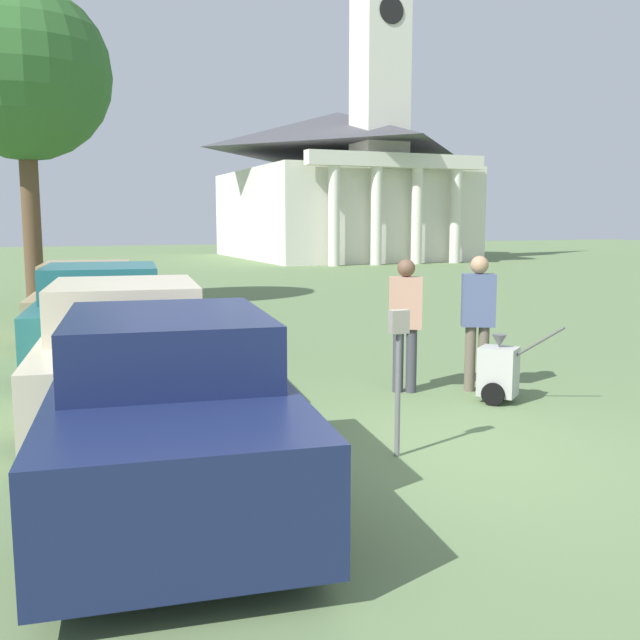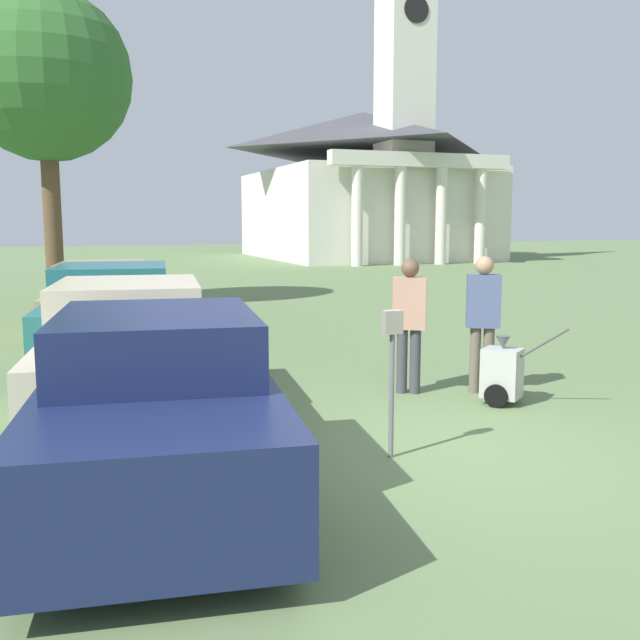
% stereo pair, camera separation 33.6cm
% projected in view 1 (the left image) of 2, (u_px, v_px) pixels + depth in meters
% --- Properties ---
extents(ground_plane, '(120.00, 120.00, 0.00)m').
position_uv_depth(ground_plane, '(438.00, 453.00, 6.85)').
color(ground_plane, '#607A4C').
extents(parked_car_navy, '(2.33, 4.87, 1.49)m').
position_uv_depth(parked_car_navy, '(169.00, 404.00, 5.97)').
color(parked_car_navy, '#19234C').
rests_on(parked_car_navy, ground_plane).
extents(parked_car_cream, '(2.44, 5.11, 1.50)m').
position_uv_depth(parked_car_cream, '(126.00, 348.00, 8.60)').
color(parked_car_cream, beige).
rests_on(parked_car_cream, ground_plane).
extents(parked_car_teal, '(2.50, 5.18, 1.52)m').
position_uv_depth(parked_car_teal, '(103.00, 316.00, 11.42)').
color(parked_car_teal, '#23666B').
rests_on(parked_car_teal, ground_plane).
extents(parked_car_tan, '(2.48, 5.37, 1.40)m').
position_uv_depth(parked_car_tan, '(88.00, 299.00, 14.29)').
color(parked_car_tan, tan).
rests_on(parked_car_tan, ground_plane).
extents(parking_meter, '(0.18, 0.09, 1.40)m').
position_uv_depth(parking_meter, '(398.00, 355.00, 6.64)').
color(parking_meter, slate).
rests_on(parking_meter, ground_plane).
extents(person_worker, '(0.47, 0.40, 1.73)m').
position_uv_depth(person_worker, '(405.00, 317.00, 9.17)').
color(person_worker, '#3F3F47').
rests_on(person_worker, ground_plane).
extents(person_supervisor, '(0.47, 0.39, 1.77)m').
position_uv_depth(person_supervisor, '(478.00, 314.00, 9.22)').
color(person_supervisor, '#665B4C').
rests_on(person_supervisor, ground_plane).
extents(equipment_cart, '(0.77, 0.89, 1.00)m').
position_uv_depth(equipment_cart, '(498.00, 371.00, 8.74)').
color(equipment_cart, '#B2B2AD').
rests_on(equipment_cart, ground_plane).
extents(church, '(11.71, 14.96, 22.44)m').
position_uv_depth(church, '(341.00, 175.00, 41.96)').
color(church, silver).
rests_on(church, ground_plane).
extents(shade_tree, '(4.17, 4.17, 7.82)m').
position_uv_depth(shade_tree, '(23.00, 74.00, 17.10)').
color(shade_tree, brown).
rests_on(shade_tree, ground_plane).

